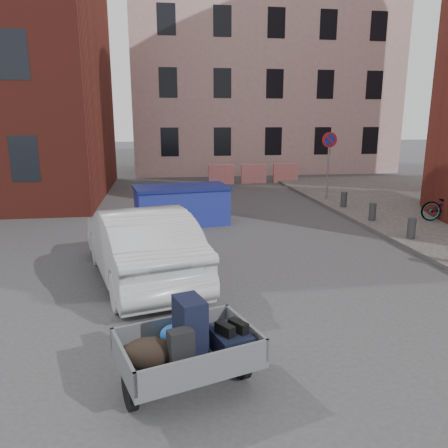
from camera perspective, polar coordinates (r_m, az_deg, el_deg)
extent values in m
plane|color=#38383A|center=(7.85, -2.77, -11.00)|extent=(120.00, 120.00, 0.00)
cube|color=tan|center=(30.10, 4.64, 20.64)|extent=(16.00, 8.00, 14.00)
cylinder|color=gray|center=(18.00, 13.42, 7.31)|extent=(0.07, 0.07, 2.60)
cylinder|color=red|center=(17.91, 13.63, 10.64)|extent=(0.60, 0.03, 0.60)
cylinder|color=navy|center=(17.89, 13.65, 10.64)|extent=(0.44, 0.03, 0.44)
cylinder|color=#3A3A3D|center=(12.79, 23.28, -0.53)|extent=(0.22, 0.22, 0.55)
cylinder|color=#3A3A3D|center=(14.65, 18.82, 1.53)|extent=(0.22, 0.22, 0.55)
cylinder|color=#3A3A3D|center=(16.60, 15.39, 3.11)|extent=(0.22, 0.22, 0.55)
cube|color=red|center=(22.51, -0.35, 6.50)|extent=(1.30, 0.18, 1.00)
cube|color=red|center=(22.81, 3.91, 6.56)|extent=(1.30, 0.18, 1.00)
cube|color=red|center=(23.24, 8.03, 6.59)|extent=(1.30, 0.18, 1.00)
cylinder|color=black|center=(5.47, -12.17, -20.60)|extent=(0.23, 0.45, 0.44)
cylinder|color=black|center=(5.89, 2.20, -17.54)|extent=(0.23, 0.45, 0.44)
cube|color=slate|center=(5.51, -4.69, -17.05)|extent=(1.86, 1.53, 0.08)
cube|color=slate|center=(5.23, -13.07, -16.89)|extent=(0.37, 1.06, 0.28)
cube|color=slate|center=(5.71, 2.79, -13.78)|extent=(0.37, 1.06, 0.28)
cube|color=slate|center=(5.86, -6.67, -13.10)|extent=(1.54, 0.52, 0.28)
cube|color=slate|center=(5.00, -2.41, -18.10)|extent=(1.54, 0.52, 0.28)
cube|color=slate|center=(6.29, -7.76, -13.66)|extent=(0.29, 0.69, 0.06)
cube|color=black|center=(5.38, -4.47, -13.11)|extent=(0.42, 0.52, 0.70)
cube|color=black|center=(5.53, 0.67, -14.95)|extent=(0.56, 0.69, 0.25)
ellipsoid|color=black|center=(5.23, -9.86, -16.26)|extent=(0.68, 0.52, 0.36)
cube|color=black|center=(5.11, -5.65, -16.06)|extent=(0.32, 0.26, 0.48)
ellipsoid|color=blue|center=(5.71, -6.53, -14.11)|extent=(0.43, 0.39, 0.24)
cube|color=black|center=(5.37, 0.13, -13.57)|extent=(0.24, 0.29, 0.13)
cube|color=black|center=(5.44, 1.88, -13.19)|extent=(0.24, 0.29, 0.13)
cube|color=navy|center=(13.89, -5.56, 2.29)|extent=(3.00, 1.83, 1.13)
cube|color=navy|center=(13.79, -5.62, 4.77)|extent=(3.11, 1.93, 0.09)
imported|color=#B6B8BF|center=(9.13, -10.92, -2.52)|extent=(2.76, 4.96, 1.55)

